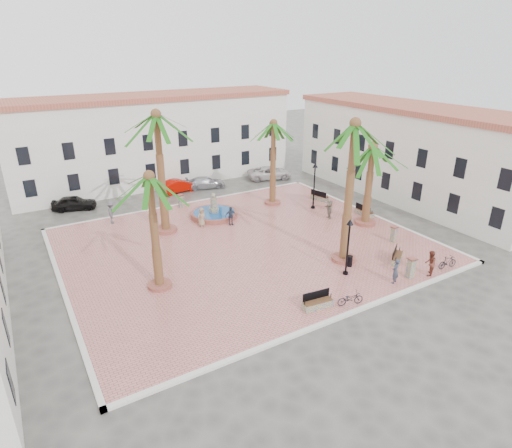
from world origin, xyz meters
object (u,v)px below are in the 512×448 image
(cyclist_b, at_px, (430,263))
(car_silver, at_px, (206,183))
(palm_s, at_px, (354,139))
(bollard_e, at_px, (393,234))
(bench_ne, at_px, (320,197))
(bench_s, at_px, (318,303))
(fountain, at_px, (214,213))
(bollard_se, at_px, (411,268))
(car_black, at_px, (74,203))
(car_white, at_px, (270,173))
(litter_bin, at_px, (350,261))
(bicycle_b, at_px, (448,262))
(bench_e, at_px, (364,212))
(pedestrian_fountain_a, at_px, (202,217))
(bench_se, at_px, (397,258))
(pedestrian_east, at_px, (329,209))
(pedestrian_fountain_b, at_px, (231,216))
(lamppost_s, at_px, (349,237))
(pedestrian_north, at_px, (112,212))
(car_red, at_px, (178,186))
(bollard_n, at_px, (181,201))
(lamppost_e, at_px, (315,178))
(palm_ne, at_px, (273,132))
(palm_e, at_px, (372,157))
(bicycle_a, at_px, (350,298))
(palm_nw, at_px, (157,128))
(cyclist_a, at_px, (395,271))

(cyclist_b, bearing_deg, car_silver, -109.25)
(palm_s, height_order, bollard_e, palm_s)
(bench_ne, bearing_deg, bench_s, 126.83)
(fountain, xyz_separation_m, bollard_se, (6.28, -16.46, 0.45))
(car_black, distance_m, car_white, 21.14)
(litter_bin, height_order, bicycle_b, bicycle_b)
(bench_e, bearing_deg, pedestrian_fountain_a, 69.39)
(car_silver, bearing_deg, car_white, -80.59)
(bench_se, relative_size, litter_bin, 2.41)
(bicycle_b, bearing_deg, pedestrian_east, 14.18)
(litter_bin, relative_size, pedestrian_fountain_b, 0.47)
(pedestrian_fountain_b, bearing_deg, lamppost_s, -68.09)
(pedestrian_north, xyz_separation_m, car_red, (8.10, 5.49, -0.45))
(bench_e, height_order, pedestrian_fountain_b, pedestrian_fountain_b)
(bollard_n, relative_size, bicycle_b, 0.85)
(lamppost_e, bearing_deg, car_white, 79.59)
(lamppost_e, bearing_deg, palm_ne, 130.23)
(pedestrian_fountain_b, bearing_deg, bench_s, -87.05)
(car_black, relative_size, car_silver, 0.93)
(bollard_e, distance_m, pedestrian_north, 23.22)
(pedestrian_north, xyz_separation_m, pedestrian_east, (16.64, -8.63, -0.16))
(pedestrian_east, height_order, car_silver, pedestrian_east)
(palm_s, xyz_separation_m, litter_bin, (-0.24, -0.88, -8.22))
(bollard_n, bearing_deg, lamppost_e, -31.40)
(bollard_se, bearing_deg, lamppost_e, 79.29)
(lamppost_e, distance_m, bicycle_b, 14.23)
(pedestrian_fountain_b, bearing_deg, palm_e, -20.51)
(bench_se, bearing_deg, bollard_n, 83.19)
(bollard_se, distance_m, car_silver, 24.98)
(bollard_se, height_order, litter_bin, bollard_se)
(litter_bin, relative_size, bicycle_a, 0.47)
(fountain, height_order, palm_e, palm_e)
(pedestrian_north, bearing_deg, car_red, -41.54)
(pedestrian_north, relative_size, pedestrian_east, 1.20)
(bench_s, height_order, bicycle_a, bench_s)
(palm_nw, bearing_deg, bench_se, -47.80)
(palm_nw, height_order, palm_s, palm_s)
(palm_s, height_order, bench_ne, palm_s)
(bench_ne, bearing_deg, palm_e, 162.10)
(palm_e, xyz_separation_m, bench_ne, (0.43, 6.70, -5.50))
(pedestrian_fountain_b, bearing_deg, pedestrian_north, 156.06)
(car_white, bearing_deg, cyclist_a, -176.80)
(bench_ne, height_order, lamppost_s, lamppost_s)
(bench_se, relative_size, pedestrian_east, 1.13)
(litter_bin, bearing_deg, lamppost_e, 64.78)
(bicycle_b, bearing_deg, car_red, 29.70)
(cyclist_a, bearing_deg, bicycle_b, 153.01)
(palm_ne, height_order, bollard_e, palm_ne)
(bollard_e, distance_m, litter_bin, 5.77)
(bollard_n, distance_m, pedestrian_fountain_b, 6.43)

